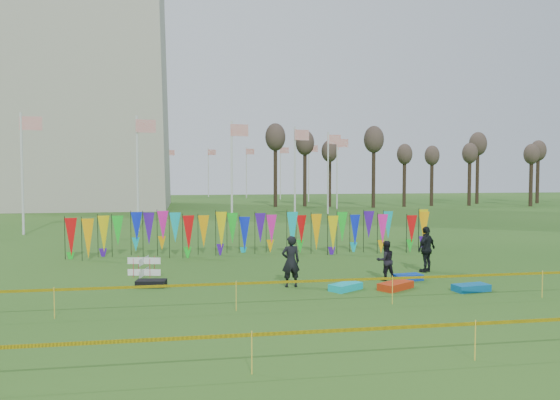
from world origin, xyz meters
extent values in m
plane|color=#214A14|center=(0.00, 0.00, 0.00)|extent=(160.00, 160.00, 0.00)
cylinder|color=silver|center=(14.00, 48.00, 4.00)|extent=(0.16, 0.16, 8.00)
plane|color=red|center=(14.60, 48.00, 7.30)|extent=(1.40, 0.00, 1.40)
cylinder|color=silver|center=(13.05, 55.25, 4.00)|extent=(0.16, 0.16, 8.00)
plane|color=red|center=(13.65, 55.25, 7.30)|extent=(1.40, 0.00, 1.40)
cylinder|color=silver|center=(10.25, 62.00, 4.00)|extent=(0.16, 0.16, 8.00)
plane|color=red|center=(10.85, 62.00, 7.30)|extent=(1.40, 0.00, 1.40)
cylinder|color=silver|center=(5.80, 67.80, 4.00)|extent=(0.16, 0.16, 8.00)
plane|color=red|center=(6.40, 67.80, 7.30)|extent=(1.40, 0.00, 1.40)
cylinder|color=silver|center=(0.00, 72.25, 4.00)|extent=(0.16, 0.16, 8.00)
plane|color=red|center=(0.60, 72.25, 7.30)|extent=(1.40, 0.00, 1.40)
cylinder|color=silver|center=(-6.75, 75.05, 4.00)|extent=(0.16, 0.16, 8.00)
plane|color=red|center=(-6.15, 75.05, 7.30)|extent=(1.40, 0.00, 1.40)
cylinder|color=silver|center=(-14.00, 76.00, 4.00)|extent=(0.16, 0.16, 8.00)
plane|color=red|center=(-13.40, 76.00, 7.30)|extent=(1.40, 0.00, 1.40)
cylinder|color=silver|center=(-21.25, 75.05, 4.00)|extent=(0.16, 0.16, 8.00)
plane|color=red|center=(-20.65, 75.05, 7.30)|extent=(1.40, 0.00, 1.40)
cylinder|color=silver|center=(-28.00, 72.25, 4.00)|extent=(0.16, 0.16, 8.00)
plane|color=red|center=(-27.40, 72.25, 7.30)|extent=(1.40, 0.00, 1.40)
cylinder|color=silver|center=(-14.00, 20.00, 4.00)|extent=(0.16, 0.16, 8.00)
plane|color=red|center=(-13.40, 20.00, 7.30)|extent=(1.40, 0.00, 1.40)
cylinder|color=silver|center=(-6.75, 20.95, 4.00)|extent=(0.16, 0.16, 8.00)
plane|color=red|center=(-6.15, 20.95, 7.30)|extent=(1.40, 0.00, 1.40)
cylinder|color=silver|center=(0.00, 23.75, 4.00)|extent=(0.16, 0.16, 8.00)
plane|color=red|center=(0.60, 23.75, 7.30)|extent=(1.40, 0.00, 1.40)
cylinder|color=silver|center=(5.80, 28.20, 4.00)|extent=(0.16, 0.16, 8.00)
plane|color=red|center=(6.40, 28.20, 7.30)|extent=(1.40, 0.00, 1.40)
cylinder|color=silver|center=(10.25, 34.00, 4.00)|extent=(0.16, 0.16, 8.00)
plane|color=red|center=(10.85, 34.00, 7.30)|extent=(1.40, 0.00, 1.40)
cylinder|color=silver|center=(13.05, 40.75, 4.00)|extent=(0.16, 0.16, 8.00)
plane|color=red|center=(13.65, 40.75, 7.30)|extent=(1.40, 0.00, 1.40)
cylinder|color=black|center=(-9.00, 8.99, 1.04)|extent=(0.03, 0.03, 2.08)
cone|color=red|center=(-8.72, 8.99, 1.20)|extent=(0.64, 0.64, 1.60)
cylinder|color=black|center=(-8.31, 8.99, 1.04)|extent=(0.03, 0.03, 2.08)
cone|color=#FFA708|center=(-8.03, 8.99, 1.20)|extent=(0.64, 0.64, 1.60)
cylinder|color=black|center=(-7.62, 8.99, 1.04)|extent=(0.03, 0.03, 2.08)
cone|color=yellow|center=(-7.34, 8.99, 1.20)|extent=(0.64, 0.64, 1.60)
cylinder|color=black|center=(-6.92, 8.99, 1.04)|extent=(0.03, 0.03, 2.08)
cone|color=#17CA25|center=(-6.64, 8.99, 1.20)|extent=(0.64, 0.64, 1.60)
cylinder|color=black|center=(-6.23, 8.99, 1.04)|extent=(0.03, 0.03, 2.08)
cone|color=#0D24E8|center=(-5.95, 8.99, 1.20)|extent=(0.64, 0.64, 1.60)
cylinder|color=black|center=(-5.54, 8.99, 1.04)|extent=(0.03, 0.03, 2.08)
cone|color=#41129F|center=(-5.26, 8.99, 1.20)|extent=(0.64, 0.64, 1.60)
cylinder|color=black|center=(-4.85, 8.99, 1.04)|extent=(0.03, 0.03, 2.08)
cone|color=#F51BA2|center=(-4.57, 8.99, 1.20)|extent=(0.64, 0.64, 1.60)
cylinder|color=black|center=(-4.15, 8.99, 1.04)|extent=(0.03, 0.03, 2.08)
cone|color=#0CB1BB|center=(-3.87, 8.99, 1.20)|extent=(0.64, 0.64, 1.60)
cylinder|color=black|center=(-3.46, 8.99, 1.04)|extent=(0.03, 0.03, 2.08)
cone|color=red|center=(-3.18, 8.99, 1.20)|extent=(0.64, 0.64, 1.60)
cylinder|color=black|center=(-2.77, 8.99, 1.04)|extent=(0.03, 0.03, 2.08)
cone|color=#FFA708|center=(-2.49, 8.99, 1.20)|extent=(0.64, 0.64, 1.60)
cylinder|color=black|center=(-2.08, 8.99, 1.04)|extent=(0.03, 0.03, 2.08)
cone|color=yellow|center=(-1.80, 8.99, 1.20)|extent=(0.64, 0.64, 1.60)
cylinder|color=black|center=(-1.38, 8.99, 1.04)|extent=(0.03, 0.03, 2.08)
cone|color=#17CA25|center=(-1.10, 8.99, 1.20)|extent=(0.64, 0.64, 1.60)
cylinder|color=black|center=(-0.69, 8.99, 1.04)|extent=(0.03, 0.03, 2.08)
cone|color=#0D24E8|center=(-0.41, 8.99, 1.20)|extent=(0.64, 0.64, 1.60)
cylinder|color=black|center=(0.00, 8.99, 1.04)|extent=(0.03, 0.03, 2.08)
cone|color=#41129F|center=(0.28, 8.99, 1.20)|extent=(0.64, 0.64, 1.60)
cylinder|color=black|center=(0.69, 8.99, 1.04)|extent=(0.03, 0.03, 2.08)
cone|color=#F51BA2|center=(0.97, 8.99, 1.20)|extent=(0.64, 0.64, 1.60)
cylinder|color=black|center=(1.38, 8.99, 1.04)|extent=(0.03, 0.03, 2.08)
cone|color=#0CB1BB|center=(1.66, 8.99, 1.20)|extent=(0.64, 0.64, 1.60)
cylinder|color=black|center=(2.08, 8.99, 1.04)|extent=(0.03, 0.03, 2.08)
cone|color=red|center=(2.36, 8.99, 1.20)|extent=(0.64, 0.64, 1.60)
cylinder|color=black|center=(2.77, 8.99, 1.04)|extent=(0.03, 0.03, 2.08)
cone|color=#FFA708|center=(3.05, 8.99, 1.20)|extent=(0.64, 0.64, 1.60)
cylinder|color=black|center=(3.46, 8.99, 1.04)|extent=(0.03, 0.03, 2.08)
cone|color=yellow|center=(3.74, 8.99, 1.20)|extent=(0.64, 0.64, 1.60)
cylinder|color=black|center=(4.15, 8.99, 1.04)|extent=(0.03, 0.03, 2.08)
cone|color=#17CA25|center=(4.43, 8.99, 1.20)|extent=(0.64, 0.64, 1.60)
cylinder|color=black|center=(4.85, 8.99, 1.04)|extent=(0.03, 0.03, 2.08)
cone|color=#0D24E8|center=(5.13, 8.99, 1.20)|extent=(0.64, 0.64, 1.60)
cylinder|color=black|center=(5.54, 8.99, 1.04)|extent=(0.03, 0.03, 2.08)
cone|color=#41129F|center=(5.82, 8.99, 1.20)|extent=(0.64, 0.64, 1.60)
cylinder|color=black|center=(6.23, 8.99, 1.04)|extent=(0.03, 0.03, 2.08)
cone|color=#F51BA2|center=(6.51, 8.99, 1.20)|extent=(0.64, 0.64, 1.60)
cylinder|color=black|center=(6.92, 8.99, 1.04)|extent=(0.03, 0.03, 2.08)
cone|color=#0CB1BB|center=(7.20, 8.99, 1.20)|extent=(0.64, 0.64, 1.60)
cylinder|color=black|center=(7.62, 8.99, 1.04)|extent=(0.03, 0.03, 2.08)
cone|color=red|center=(7.90, 8.99, 1.20)|extent=(0.64, 0.64, 1.60)
cylinder|color=black|center=(8.31, 8.99, 1.04)|extent=(0.03, 0.03, 2.08)
cone|color=#FFA708|center=(8.59, 8.99, 1.20)|extent=(0.64, 0.64, 1.60)
cylinder|color=black|center=(9.00, 8.99, 1.04)|extent=(0.03, 0.03, 2.08)
cone|color=yellow|center=(9.28, 8.99, 1.20)|extent=(0.64, 0.64, 1.60)
cube|color=yellow|center=(0.00, -1.92, 0.82)|extent=(26.00, 0.01, 0.08)
cylinder|color=yellow|center=(-7.00, -1.92, 0.45)|extent=(0.02, 0.02, 0.90)
cylinder|color=yellow|center=(-2.00, -1.92, 0.45)|extent=(0.02, 0.02, 0.90)
cylinder|color=yellow|center=(3.00, -1.92, 0.45)|extent=(0.02, 0.02, 0.90)
cylinder|color=yellow|center=(8.00, -1.92, 0.45)|extent=(0.02, 0.02, 0.90)
cube|color=yellow|center=(0.00, -7.06, 0.82)|extent=(26.00, 0.01, 0.08)
cylinder|color=yellow|center=(-2.00, -7.06, 0.45)|extent=(0.02, 0.02, 0.90)
cylinder|color=yellow|center=(3.00, -7.06, 0.45)|extent=(0.02, 0.02, 0.90)
cylinder|color=#35281A|center=(6.00, 44.00, 3.20)|extent=(0.44, 0.44, 6.40)
ellipsoid|color=#47382F|center=(6.00, 44.00, 6.56)|extent=(1.92, 1.92, 2.56)
cylinder|color=#35281A|center=(10.00, 44.00, 3.20)|extent=(0.44, 0.44, 6.40)
ellipsoid|color=#47382F|center=(10.00, 44.00, 6.56)|extent=(1.92, 1.92, 2.56)
cylinder|color=#35281A|center=(14.00, 44.00, 3.20)|extent=(0.44, 0.44, 6.40)
ellipsoid|color=#47382F|center=(14.00, 44.00, 6.56)|extent=(1.92, 1.92, 2.56)
cylinder|color=#35281A|center=(18.00, 44.00, 3.20)|extent=(0.44, 0.44, 6.40)
ellipsoid|color=#47382F|center=(18.00, 44.00, 6.56)|extent=(1.92, 1.92, 2.56)
cylinder|color=#35281A|center=(22.00, 44.00, 3.20)|extent=(0.44, 0.44, 6.40)
ellipsoid|color=#47382F|center=(22.00, 44.00, 6.56)|extent=(1.92, 1.92, 2.56)
cylinder|color=#35281A|center=(26.00, 44.00, 3.20)|extent=(0.44, 0.44, 6.40)
ellipsoid|color=#47382F|center=(26.00, 44.00, 6.56)|extent=(1.92, 1.92, 2.56)
cylinder|color=#35281A|center=(30.00, 44.00, 3.20)|extent=(0.44, 0.44, 6.40)
ellipsoid|color=#47382F|center=(30.00, 44.00, 6.56)|extent=(1.92, 1.92, 2.56)
cylinder|color=#35281A|center=(34.00, 44.00, 3.20)|extent=(0.44, 0.44, 6.40)
ellipsoid|color=#47382F|center=(34.00, 44.00, 6.56)|extent=(1.92, 1.92, 2.56)
cylinder|color=#35281A|center=(38.00, 44.00, 3.20)|extent=(0.44, 0.44, 6.40)
ellipsoid|color=#47382F|center=(38.00, 44.00, 6.56)|extent=(1.92, 1.92, 2.56)
cylinder|color=#35281A|center=(42.00, 44.00, 3.20)|extent=(0.44, 0.44, 6.40)
ellipsoid|color=#47382F|center=(42.00, 44.00, 6.56)|extent=(1.92, 1.92, 2.56)
cylinder|color=red|center=(-5.39, 3.81, 0.37)|extent=(0.02, 0.02, 0.75)
cylinder|color=red|center=(-4.73, 3.81, 0.37)|extent=(0.02, 0.02, 0.75)
cylinder|color=red|center=(-5.39, 4.46, 0.37)|extent=(0.02, 0.02, 0.75)
cylinder|color=red|center=(-4.73, 4.46, 0.37)|extent=(0.02, 0.02, 0.75)
imported|color=black|center=(0.31, 1.14, 0.93)|extent=(0.71, 0.54, 1.85)
imported|color=black|center=(4.11, 1.73, 0.76)|extent=(0.78, 0.53, 1.52)
imported|color=black|center=(6.39, 3.08, 0.95)|extent=(1.28, 1.13, 1.90)
cube|color=#0DBFCC|center=(2.11, 0.30, 0.12)|extent=(1.33, 1.16, 0.24)
cube|color=#0A3DB0|center=(4.94, 1.58, 0.11)|extent=(1.16, 0.72, 0.23)
cube|color=red|center=(3.90, 0.15, 0.13)|extent=(1.48, 1.28, 0.25)
cube|color=black|center=(-4.65, 2.02, 0.12)|extent=(1.12, 0.74, 0.24)
cube|color=#0B619F|center=(6.37, -0.59, 0.12)|extent=(1.32, 0.79, 0.24)
camera|label=1|loc=(-3.30, -17.97, 4.16)|focal=35.00mm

